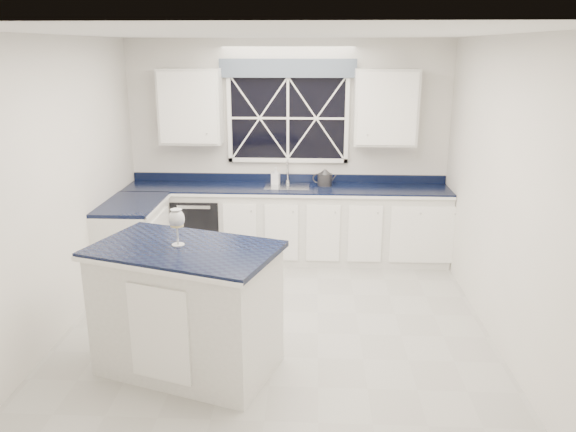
# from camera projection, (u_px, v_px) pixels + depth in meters

# --- Properties ---
(ground) EXTENTS (4.50, 4.50, 0.00)m
(ground) POSITION_uv_depth(u_px,v_px,m) (277.00, 332.00, 5.31)
(ground) COLOR #ACADA8
(ground) RESTS_ON ground
(back_wall) EXTENTS (4.00, 0.10, 2.70)m
(back_wall) POSITION_uv_depth(u_px,v_px,m) (288.00, 150.00, 7.07)
(back_wall) COLOR white
(back_wall) RESTS_ON ground
(base_cabinets) EXTENTS (3.99, 1.60, 0.90)m
(base_cabinets) POSITION_uv_depth(u_px,v_px,m) (259.00, 228.00, 6.90)
(base_cabinets) COLOR silver
(base_cabinets) RESTS_ON ground
(countertop) EXTENTS (3.98, 0.64, 0.04)m
(countertop) POSITION_uv_depth(u_px,v_px,m) (287.00, 189.00, 6.91)
(countertop) COLOR black
(countertop) RESTS_ON base_cabinets
(dishwasher) EXTENTS (0.60, 0.58, 0.82)m
(dishwasher) POSITION_uv_depth(u_px,v_px,m) (200.00, 227.00, 7.11)
(dishwasher) COLOR black
(dishwasher) RESTS_ON ground
(window) EXTENTS (1.65, 0.09, 1.26)m
(window) POSITION_uv_depth(u_px,v_px,m) (288.00, 112.00, 6.89)
(window) COLOR black
(window) RESTS_ON ground
(upper_cabinets) EXTENTS (3.10, 0.34, 0.90)m
(upper_cabinets) POSITION_uv_depth(u_px,v_px,m) (287.00, 107.00, 6.75)
(upper_cabinets) COLOR silver
(upper_cabinets) RESTS_ON ground
(faucet) EXTENTS (0.05, 0.20, 0.30)m
(faucet) POSITION_uv_depth(u_px,v_px,m) (288.00, 171.00, 7.05)
(faucet) COLOR silver
(faucet) RESTS_ON countertop
(island) EXTENTS (1.64, 1.28, 1.08)m
(island) POSITION_uv_depth(u_px,v_px,m) (187.00, 308.00, 4.59)
(island) COLOR silver
(island) RESTS_ON ground
(rug) EXTENTS (1.32, 0.96, 0.02)m
(rug) POSITION_uv_depth(u_px,v_px,m) (223.00, 280.00, 6.47)
(rug) COLOR #A5A5A0
(rug) RESTS_ON ground
(kettle) EXTENTS (0.30, 0.21, 0.21)m
(kettle) POSITION_uv_depth(u_px,v_px,m) (325.00, 178.00, 6.95)
(kettle) COLOR #313134
(kettle) RESTS_ON countertop
(wine_glass) EXTENTS (0.13, 0.13, 0.30)m
(wine_glass) POSITION_uv_depth(u_px,v_px,m) (177.00, 220.00, 4.41)
(wine_glass) COLOR silver
(wine_glass) RESTS_ON island
(soap_bottle) EXTENTS (0.11, 0.11, 0.21)m
(soap_bottle) POSITION_uv_depth(u_px,v_px,m) (276.00, 176.00, 7.03)
(soap_bottle) COLOR silver
(soap_bottle) RESTS_ON countertop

